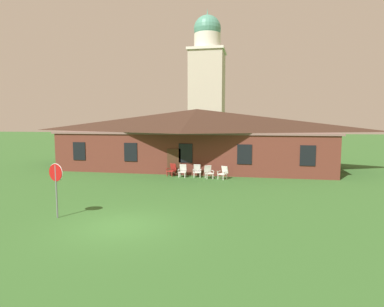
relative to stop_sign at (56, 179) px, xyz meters
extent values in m
plane|color=#336028|center=(3.24, -0.55, -1.73)|extent=(200.00, 200.00, 0.00)
cube|color=brown|center=(3.24, 16.99, -0.13)|extent=(22.81, 10.00, 3.20)
cube|color=#795B55|center=(3.24, 16.99, 1.55)|extent=(23.27, 10.20, 0.16)
pyramid|color=#382319|center=(3.24, 16.99, 2.64)|extent=(23.72, 10.40, 2.01)
cube|color=black|center=(-5.88, 11.96, 0.03)|extent=(1.10, 0.06, 1.50)
cube|color=black|center=(-1.32, 11.96, 0.03)|extent=(1.10, 0.06, 1.50)
cube|color=black|center=(3.24, 11.96, 0.03)|extent=(1.10, 0.06, 1.50)
cube|color=black|center=(7.81, 11.96, 0.03)|extent=(1.10, 0.06, 1.50)
cube|color=black|center=(12.37, 11.96, 0.03)|extent=(1.10, 0.06, 1.50)
cube|color=#422819|center=(2.30, 11.96, -0.68)|extent=(1.10, 0.06, 2.10)
cube|color=#BCB29E|center=(1.63, 34.38, 5.32)|extent=(4.80, 4.80, 14.09)
cube|color=silver|center=(1.63, 34.38, 12.54)|extent=(5.18, 5.18, 0.36)
cylinder|color=silver|center=(1.63, 34.38, 13.82)|extent=(3.80, 3.80, 2.20)
sphere|color=#4C8E7A|center=(1.63, 34.38, 15.60)|extent=(3.88, 3.88, 3.88)
cone|color=#4C8E7A|center=(1.63, 34.38, 17.94)|extent=(0.24, 0.24, 1.00)
cylinder|color=slate|center=(0.00, 0.00, -0.55)|extent=(0.07, 0.07, 2.35)
cylinder|color=white|center=(0.00, 0.01, 0.30)|extent=(0.78, 0.21, 0.81)
cylinder|color=#B71414|center=(0.00, -0.01, 0.30)|extent=(0.74, 0.21, 0.76)
cube|color=maroon|center=(2.35, 11.12, -1.55)|extent=(0.06, 0.06, 0.36)
cube|color=maroon|center=(1.92, 11.28, -1.55)|extent=(0.06, 0.06, 0.36)
cube|color=maroon|center=(2.50, 11.54, -1.55)|extent=(0.06, 0.06, 0.36)
cube|color=maroon|center=(2.07, 11.70, -1.55)|extent=(0.06, 0.06, 0.36)
cube|color=maroon|center=(2.21, 11.41, -1.34)|extent=(0.68, 0.67, 0.05)
cube|color=maroon|center=(2.31, 11.70, -1.04)|extent=(0.55, 0.35, 0.54)
cube|color=maroon|center=(2.48, 11.29, -1.15)|extent=(0.21, 0.46, 0.03)
cube|color=maroon|center=(2.42, 11.14, -1.26)|extent=(0.05, 0.05, 0.22)
cube|color=maroon|center=(1.93, 11.49, -1.15)|extent=(0.21, 0.46, 0.03)
cube|color=maroon|center=(1.87, 11.34, -1.26)|extent=(0.05, 0.05, 0.22)
cube|color=silver|center=(3.40, 10.90, -1.55)|extent=(0.05, 0.05, 0.36)
cube|color=silver|center=(2.95, 10.89, -1.55)|extent=(0.05, 0.05, 0.36)
cube|color=silver|center=(3.39, 11.35, -1.55)|extent=(0.05, 0.05, 0.36)
cube|color=silver|center=(2.93, 11.33, -1.55)|extent=(0.05, 0.05, 0.36)
cube|color=silver|center=(3.17, 11.12, -1.34)|extent=(0.56, 0.54, 0.05)
cube|color=silver|center=(3.16, 11.43, -1.04)|extent=(0.52, 0.21, 0.54)
cube|color=silver|center=(3.46, 11.11, -1.15)|extent=(0.07, 0.47, 0.03)
cube|color=silver|center=(3.46, 10.94, -1.26)|extent=(0.04, 0.04, 0.22)
cube|color=silver|center=(2.88, 11.09, -1.15)|extent=(0.07, 0.47, 0.03)
cube|color=silver|center=(2.88, 10.93, -1.26)|extent=(0.04, 0.04, 0.22)
cube|color=silver|center=(4.54, 11.09, -1.55)|extent=(0.06, 0.06, 0.36)
cube|color=silver|center=(4.09, 11.01, -1.55)|extent=(0.06, 0.06, 0.36)
cube|color=silver|center=(4.47, 11.52, -1.55)|extent=(0.06, 0.06, 0.36)
cube|color=silver|center=(4.01, 11.44, -1.55)|extent=(0.06, 0.06, 0.36)
cube|color=silver|center=(4.28, 11.27, -1.34)|extent=(0.62, 0.61, 0.05)
cube|color=silver|center=(4.22, 11.57, -1.04)|extent=(0.54, 0.28, 0.54)
cube|color=silver|center=(4.57, 11.30, -1.15)|extent=(0.14, 0.47, 0.03)
cube|color=silver|center=(4.60, 11.14, -1.26)|extent=(0.05, 0.05, 0.22)
cube|color=silver|center=(4.00, 11.20, -1.15)|extent=(0.14, 0.47, 0.03)
cube|color=silver|center=(4.02, 11.04, -1.26)|extent=(0.05, 0.05, 0.22)
cube|color=silver|center=(5.56, 10.79, -1.55)|extent=(0.07, 0.07, 0.36)
cube|color=silver|center=(5.15, 10.58, -1.55)|extent=(0.07, 0.07, 0.36)
cube|color=silver|center=(5.36, 11.19, -1.55)|extent=(0.07, 0.07, 0.36)
cube|color=silver|center=(4.95, 10.98, -1.55)|extent=(0.07, 0.07, 0.36)
cube|color=silver|center=(5.25, 10.88, -1.34)|extent=(0.72, 0.71, 0.05)
cube|color=silver|center=(5.11, 11.16, -1.04)|extent=(0.54, 0.40, 0.54)
cube|color=silver|center=(5.52, 11.00, -1.15)|extent=(0.26, 0.45, 0.03)
cube|color=silver|center=(5.60, 10.85, -1.26)|extent=(0.05, 0.05, 0.22)
cube|color=silver|center=(5.00, 10.74, -1.15)|extent=(0.26, 0.45, 0.03)
cube|color=silver|center=(5.08, 10.59, -1.26)|extent=(0.05, 0.05, 0.22)
cube|color=silver|center=(6.35, 10.46, -1.55)|extent=(0.07, 0.07, 0.36)
cube|color=silver|center=(5.95, 10.68, -1.55)|extent=(0.07, 0.07, 0.36)
cube|color=silver|center=(6.57, 10.84, -1.55)|extent=(0.07, 0.07, 0.36)
cube|color=silver|center=(6.17, 11.07, -1.55)|extent=(0.07, 0.07, 0.36)
cube|color=silver|center=(6.26, 10.76, -1.34)|extent=(0.73, 0.72, 0.05)
cube|color=silver|center=(6.42, 11.03, -1.04)|extent=(0.54, 0.42, 0.54)
cube|color=silver|center=(6.51, 10.60, -1.15)|extent=(0.28, 0.44, 0.03)
cube|color=silver|center=(6.43, 10.46, -1.26)|extent=(0.05, 0.05, 0.22)
cube|color=silver|center=(6.00, 10.89, -1.15)|extent=(0.28, 0.44, 0.03)
cube|color=silver|center=(5.92, 10.75, -1.26)|extent=(0.05, 0.05, 0.22)
camera|label=1|loc=(8.51, -12.45, 2.55)|focal=29.97mm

